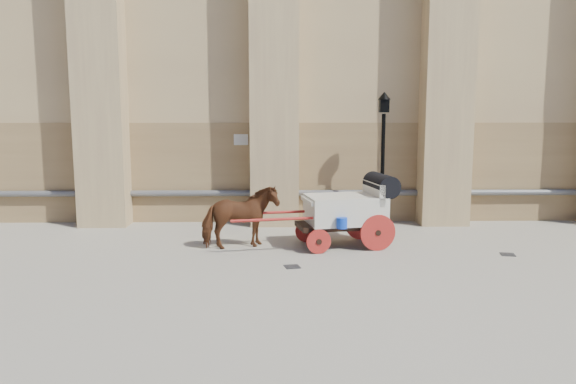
{
  "coord_description": "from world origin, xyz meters",
  "views": [
    {
      "loc": [
        -0.92,
        -12.8,
        3.39
      ],
      "look_at": [
        -0.66,
        0.79,
        1.39
      ],
      "focal_mm": 35.0,
      "sensor_mm": 36.0,
      "label": 1
    }
  ],
  "objects": [
    {
      "name": "horse",
      "position": [
        -1.84,
        0.72,
        0.77
      ],
      "size": [
        1.99,
        1.34,
        1.54
      ],
      "primitive_type": "imported",
      "rotation": [
        0.0,
        0.0,
        1.88
      ],
      "color": "#5C2D16",
      "rests_on": "ground"
    },
    {
      "name": "street_lamp",
      "position": [
        2.07,
        2.99,
        2.08
      ],
      "size": [
        0.36,
        0.36,
        3.88
      ],
      "color": "black",
      "rests_on": "ground"
    },
    {
      "name": "ground",
      "position": [
        0.0,
        0.0,
        0.0
      ],
      "size": [
        90.0,
        90.0,
        0.0
      ],
      "primitive_type": "plane",
      "color": "gray",
      "rests_on": "ground"
    },
    {
      "name": "carriage",
      "position": [
        0.9,
        0.9,
        0.97
      ],
      "size": [
        4.24,
        1.83,
        1.8
      ],
      "rotation": [
        0.0,
        0.0,
        0.19
      ],
      "color": "black",
      "rests_on": "ground"
    },
    {
      "name": "drain_grate_far",
      "position": [
        4.51,
        -0.05,
        0.01
      ],
      "size": [
        0.38,
        0.38,
        0.01
      ],
      "primitive_type": "cube",
      "rotation": [
        0.0,
        0.0,
        -0.2
      ],
      "color": "black",
      "rests_on": "ground"
    },
    {
      "name": "drain_grate_near",
      "position": [
        -0.6,
        -0.99,
        0.01
      ],
      "size": [
        0.38,
        0.38,
        0.01
      ],
      "primitive_type": "cube",
      "rotation": [
        0.0,
        0.0,
        0.23
      ],
      "color": "black",
      "rests_on": "ground"
    }
  ]
}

